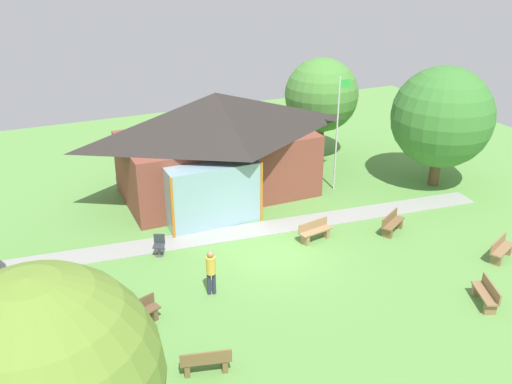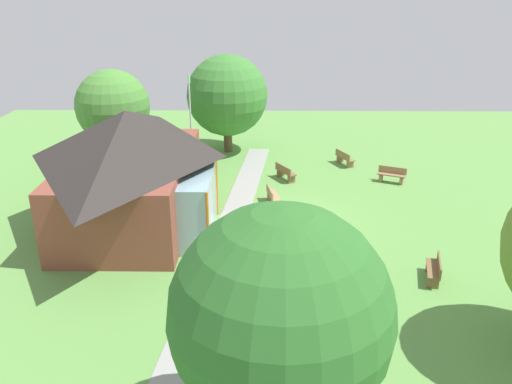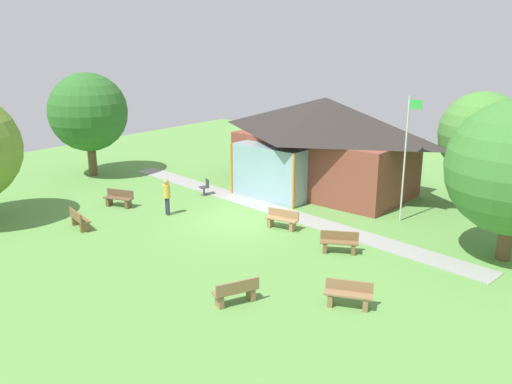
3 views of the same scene
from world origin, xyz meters
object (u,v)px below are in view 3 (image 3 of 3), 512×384
(patio_chair_west, at_px, (205,187))
(flagpole, at_px, (406,154))
(bench_rear_near_path, at_px, (282,220))
(pavilion, at_px, (322,143))
(tree_west_hedge, at_px, (88,112))
(visitor_strolling_lawn, at_px, (167,194))
(bench_front_left, at_px, (79,220))
(bench_lawn_far_right, at_px, (348,295))
(tree_behind_pavilion_right, at_px, (482,135))
(bench_mid_right, at_px, (339,243))
(bench_front_right, at_px, (236,292))
(bench_mid_left, at_px, (119,199))

(patio_chair_west, bearing_deg, flagpole, -138.50)
(bench_rear_near_path, bearing_deg, flagpole, -139.95)
(pavilion, xyz_separation_m, tree_west_hedge, (-12.51, -6.02, 1.18))
(visitor_strolling_lawn, bearing_deg, bench_front_left, 84.50)
(bench_lawn_far_right, relative_size, tree_behind_pavilion_right, 0.27)
(tree_behind_pavilion_right, bearing_deg, visitor_strolling_lawn, -134.39)
(tree_behind_pavilion_right, bearing_deg, flagpole, -110.86)
(bench_mid_right, bearing_deg, patio_chair_west, -43.39)
(bench_front_right, bearing_deg, tree_west_hedge, 92.73)
(bench_mid_right, distance_m, bench_rear_near_path, 3.47)
(bench_rear_near_path, xyz_separation_m, patio_chair_west, (-6.28, 1.49, 0.01))
(bench_rear_near_path, height_order, bench_lawn_far_right, same)
(visitor_strolling_lawn, bearing_deg, flagpole, -127.79)
(pavilion, xyz_separation_m, tree_behind_pavilion_right, (7.37, 2.80, 0.93))
(patio_chair_west, bearing_deg, bench_mid_left, 91.29)
(flagpole, relative_size, bench_mid_left, 3.67)
(bench_front_left, distance_m, tree_behind_pavilion_right, 19.39)
(patio_chair_west, bearing_deg, visitor_strolling_lawn, 130.77)
(patio_chair_west, bearing_deg, tree_west_hedge, 34.93)
(patio_chair_west, distance_m, tree_west_hedge, 9.03)
(bench_rear_near_path, relative_size, tree_west_hedge, 0.25)
(flagpole, distance_m, patio_chair_west, 10.64)
(visitor_strolling_lawn, relative_size, tree_behind_pavilion_right, 0.31)
(bench_front_right, distance_m, bench_front_left, 10.00)
(bench_lawn_far_right, height_order, bench_mid_left, same)
(bench_front_left, relative_size, tree_west_hedge, 0.25)
(bench_lawn_far_right, bearing_deg, bench_mid_left, -30.93)
(bench_mid_right, xyz_separation_m, tree_west_hedge, (-17.91, 0.86, 3.43))
(bench_mid_right, xyz_separation_m, bench_rear_near_path, (-3.39, 0.75, 0.00))
(bench_lawn_far_right, height_order, bench_front_left, same)
(bench_front_right, xyz_separation_m, bench_mid_left, (-11.24, 3.80, 0.00))
(patio_chair_west, bearing_deg, bench_front_right, 165.06)
(bench_mid_right, relative_size, bench_rear_near_path, 0.98)
(bench_mid_right, height_order, bench_mid_left, same)
(bench_mid_right, height_order, bench_front_left, same)
(flagpole, relative_size, bench_front_left, 3.66)
(bench_rear_near_path, relative_size, patio_chair_west, 1.81)
(tree_west_hedge, bearing_deg, flagpole, 13.08)
(bench_lawn_far_right, relative_size, patio_chair_west, 1.80)
(patio_chair_west, bearing_deg, bench_rear_near_path, -167.83)
(bench_front_right, relative_size, visitor_strolling_lawn, 0.89)
(bench_front_right, bearing_deg, bench_mid_left, 94.60)
(bench_mid_right, distance_m, tree_behind_pavilion_right, 10.38)
(pavilion, xyz_separation_m, bench_front_left, (-4.88, -11.89, -2.25))
(pavilion, relative_size, patio_chair_west, 11.67)
(bench_rear_near_path, distance_m, tree_behind_pavilion_right, 10.89)
(patio_chair_west, height_order, visitor_strolling_lawn, visitor_strolling_lawn)
(pavilion, xyz_separation_m, bench_lawn_far_right, (7.95, -10.49, -2.25))
(bench_mid_left, bearing_deg, bench_front_right, 141.90)
(pavilion, bearing_deg, bench_front_left, -112.30)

